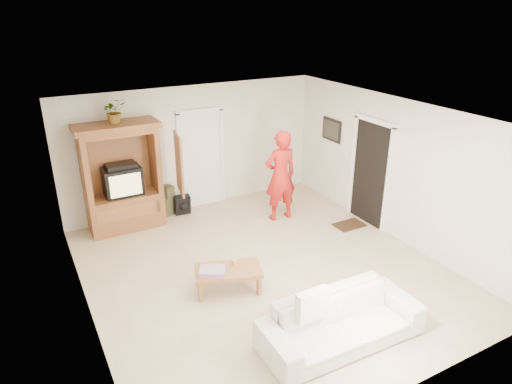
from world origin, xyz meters
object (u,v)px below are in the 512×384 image
armoire (124,184)px  man (280,176)px  sofa (341,321)px  coffee_table (228,272)px

armoire → man: (2.83, -1.10, 0.02)m
armoire → sofa: size_ratio=0.97×
man → sofa: 3.81m
armoire → coffee_table: armoire is taller
man → sofa: bearing=74.4°
man → coffee_table: (-2.03, -1.80, -0.60)m
coffee_table → armoire: bearing=123.5°
armoire → man: size_ratio=1.13×
armoire → coffee_table: 3.07m
armoire → man: armoire is taller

